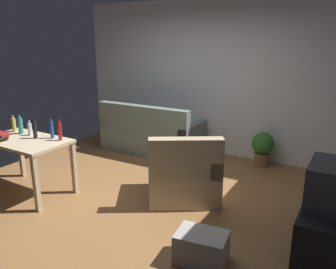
{
  "coord_description": "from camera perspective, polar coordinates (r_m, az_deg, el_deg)",
  "views": [
    {
      "loc": [
        2.4,
        -3.53,
        2.1
      ],
      "look_at": [
        0.1,
        0.5,
        0.75
      ],
      "focal_mm": 36.71,
      "sensor_mm": 36.0,
      "label": 1
    }
  ],
  "objects": [
    {
      "name": "ground_plane",
      "position": [
        4.76,
        -4.1,
        -10.13
      ],
      "size": [
        5.2,
        4.4,
        0.02
      ],
      "primitive_type": "cube",
      "color": "olive"
    },
    {
      "name": "wall_rear",
      "position": [
        6.25,
        7.04,
        9.22
      ],
      "size": [
        5.2,
        0.1,
        2.7
      ],
      "primitive_type": "cube",
      "color": "silver",
      "rests_on": "ground_plane"
    },
    {
      "name": "couch",
      "position": [
        6.34,
        -2.86,
        -0.23
      ],
      "size": [
        1.81,
        0.84,
        0.92
      ],
      "rotation": [
        0.0,
        0.0,
        3.14
      ],
      "color": "slate",
      "rests_on": "ground_plane"
    },
    {
      "name": "tv_stand",
      "position": [
        3.91,
        24.5,
        -13.74
      ],
      "size": [
        0.44,
        1.1,
        0.48
      ],
      "rotation": [
        0.0,
        0.0,
        1.57
      ],
      "color": "black",
      "rests_on": "ground_plane"
    },
    {
      "name": "tv",
      "position": [
        3.72,
        25.38,
        -7.55
      ],
      "size": [
        0.41,
        0.6,
        0.44
      ],
      "rotation": [
        0.0,
        0.0,
        1.57
      ],
      "color": "#2D2D33",
      "rests_on": "tv_stand"
    },
    {
      "name": "desk",
      "position": [
        4.99,
        -22.61,
        -1.94
      ],
      "size": [
        1.22,
        0.73,
        0.76
      ],
      "rotation": [
        0.0,
        0.0,
        -0.02
      ],
      "color": "#C6B28E",
      "rests_on": "ground_plane"
    },
    {
      "name": "potted_plant",
      "position": [
        5.85,
        15.43,
        -1.97
      ],
      "size": [
        0.36,
        0.36,
        0.57
      ],
      "color": "brown",
      "rests_on": "ground_plane"
    },
    {
      "name": "armchair",
      "position": [
        4.54,
        2.65,
        -6.88
      ],
      "size": [
        1.2,
        1.18,
        0.92
      ],
      "rotation": [
        0.0,
        0.0,
        3.69
      ],
      "color": "tan",
      "rests_on": "ground_plane"
    },
    {
      "name": "storage_box",
      "position": [
        3.46,
        5.59,
        -18.16
      ],
      "size": [
        0.52,
        0.4,
        0.3
      ],
      "primitive_type": "cube",
      "rotation": [
        0.0,
        0.0,
        0.13
      ],
      "color": "#A8A399",
      "rests_on": "ground_plane"
    },
    {
      "name": "bottle_squat",
      "position": [
        5.4,
        -24.23,
        1.51
      ],
      "size": [
        0.06,
        0.06,
        0.23
      ],
      "color": "#BCB24C",
      "rests_on": "desk"
    },
    {
      "name": "bottle_tall",
      "position": [
        5.24,
        -23.3,
        1.36
      ],
      "size": [
        0.07,
        0.07,
        0.26
      ],
      "color": "teal",
      "rests_on": "desk"
    },
    {
      "name": "bottle_clear",
      "position": [
        5.1,
        -21.96,
        0.84
      ],
      "size": [
        0.05,
        0.05,
        0.21
      ],
      "color": "silver",
      "rests_on": "desk"
    },
    {
      "name": "bottle_dark",
      "position": [
        4.92,
        -21.26,
        0.87
      ],
      "size": [
        0.05,
        0.05,
        0.29
      ],
      "color": "black",
      "rests_on": "desk"
    },
    {
      "name": "bottle_blue",
      "position": [
        4.85,
        -18.73,
        0.76
      ],
      "size": [
        0.05,
        0.05,
        0.27
      ],
      "color": "#2347A3",
      "rests_on": "desk"
    },
    {
      "name": "bottle_red",
      "position": [
        4.72,
        -17.52,
        0.54
      ],
      "size": [
        0.05,
        0.05,
        0.28
      ],
      "color": "#AD2323",
      "rests_on": "desk"
    },
    {
      "name": "book_stack",
      "position": [
        5.05,
        -26.12,
        -0.26
      ],
      "size": [
        0.26,
        0.2,
        0.09
      ],
      "color": "maroon",
      "rests_on": "desk"
    }
  ]
}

